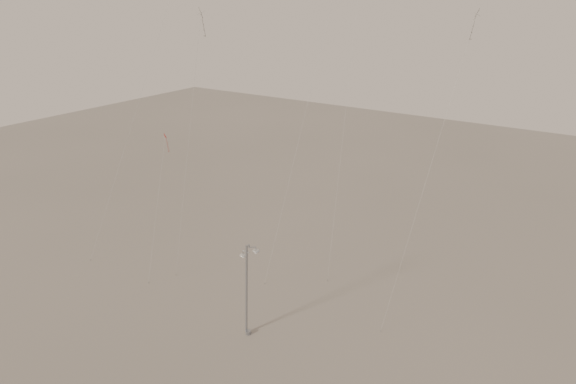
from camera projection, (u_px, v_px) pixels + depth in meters
The scene contains 6 objects.
ground at pixel (224, 327), 35.85m from camera, with size 160.00×160.00×0.00m, color gray.
street_lamp at pixel (247, 287), 33.43m from camera, with size 1.50×0.80×8.12m.
kite_1 at pixel (195, 81), 35.18m from camera, with size 4.18×2.17×23.61m.
kite_3 at pixel (161, 172), 39.29m from camera, with size 0.93×3.64×13.63m.
kite_4 at pixel (455, 86), 32.54m from camera, with size 2.04×8.73×23.58m.
kite_5 at pixel (356, 18), 44.27m from camera, with size 5.62×16.19×30.30m.
Camera 1 is at (19.96, -21.38, 23.93)m, focal length 28.00 mm.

